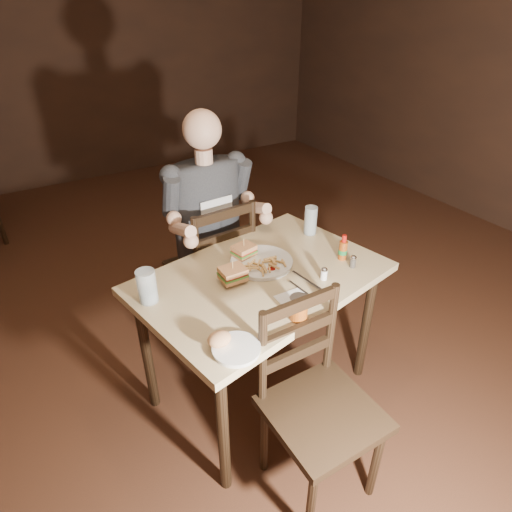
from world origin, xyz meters
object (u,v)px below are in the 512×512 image
glass_right (311,220)px  syrup_dispenser (299,308)px  diner (210,198)px  main_table (261,290)px  hot_sauce (343,247)px  dinner_plate (262,263)px  side_plate (236,350)px  chair_near (323,413)px  chair_far (210,268)px  glass_left (147,286)px

glass_right → syrup_dispenser: 0.75m
diner → glass_right: diner is taller
main_table → hot_sauce: (0.42, -0.09, 0.15)m
dinner_plate → side_plate: bearing=-130.7°
dinner_plate → syrup_dispenser: bearing=-101.6°
syrup_dispenser → side_plate: size_ratio=0.58×
dinner_plate → chair_near: bearing=-100.2°
chair_far → side_plate: 1.08m
hot_sauce → syrup_dispenser: 0.53m
main_table → chair_near: chair_near is taller
dinner_plate → syrup_dispenser: size_ratio=2.89×
glass_left → syrup_dispenser: size_ratio=1.48×
glass_right → chair_far: bearing=139.7°
diner → side_plate: (-0.35, -0.93, -0.18)m
main_table → syrup_dispenser: 0.38m
chair_far → glass_left: (-0.53, -0.51, 0.37)m
syrup_dispenser → side_plate: 0.32m
side_plate → dinner_plate: bearing=49.3°
syrup_dispenser → dinner_plate: bearing=67.2°
chair_near → hot_sauce: 0.80m
diner → syrup_dispenser: (-0.04, -0.89, -0.14)m
chair_near → side_plate: size_ratio=5.14×
hot_sauce → side_plate: bearing=-159.0°
dinner_plate → side_plate: dinner_plate is taller
chair_near → dinner_plate: size_ratio=3.07×
main_table → glass_right: glass_right is taller
diner → hot_sauce: bearing=-60.0°
diner → syrup_dispenser: bearing=-96.2°
chair_far → syrup_dispenser: bearing=84.1°
hot_sauce → syrup_dispenser: bearing=-150.6°
main_table → side_plate: bearing=-132.3°
hot_sauce → diner: bearing=123.4°
hot_sauce → side_plate: size_ratio=0.76×
main_table → diner: 0.61m
glass_right → syrup_dispenser: (-0.49, -0.56, -0.03)m
glass_right → side_plate: glass_right is taller
glass_right → side_plate: (-0.80, -0.60, -0.07)m
diner → side_plate: 1.01m
diner → hot_sauce: diner is taller
chair_far → chair_near: 1.19m
chair_far → side_plate: bearing=66.8°
diner → side_plate: size_ratio=5.23×
hot_sauce → side_plate: hot_sauce is taller
diner → dinner_plate: 0.50m
chair_near → glass_right: glass_right is taller
chair_far → dinner_plate: bearing=91.8°
dinner_plate → main_table: bearing=-122.2°
diner → hot_sauce: (0.42, -0.63, -0.12)m
chair_near → syrup_dispenser: size_ratio=8.87×
diner → side_plate: bearing=-114.3°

